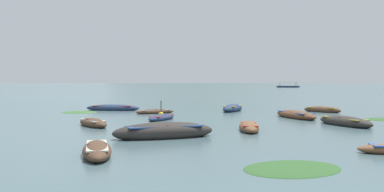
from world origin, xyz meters
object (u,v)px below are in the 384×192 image
rowboat_10 (322,110)px  rowboat_8 (93,123)px  rowboat_6 (345,122)px  rowboat_9 (97,150)px  rowboat_3 (249,127)px  mooring_buoy (161,114)px  rowboat_4 (164,132)px  ferry_0 (288,86)px  rowboat_1 (296,115)px  rowboat_0 (233,108)px  rowboat_13 (113,108)px  rowboat_12 (162,118)px  rowboat_7 (155,112)px

rowboat_10 → rowboat_8: bearing=-147.5°
rowboat_6 → rowboat_9: 14.50m
rowboat_3 → mooring_buoy: (-4.81, 8.78, -0.06)m
rowboat_3 → rowboat_4: size_ratio=0.72×
rowboat_6 → ferry_0: bearing=77.0°
rowboat_1 → rowboat_8: (-12.17, -4.81, -0.03)m
rowboat_3 → rowboat_10: bearing=57.7°
rowboat_9 → ferry_0: bearing=73.9°
ferry_0 → mooring_buoy: ferry_0 is taller
rowboat_4 → ferry_0: bearing=74.2°
rowboat_6 → rowboat_0: bearing=113.5°
rowboat_10 → ferry_0: size_ratio=0.31×
rowboat_13 → mooring_buoy: 7.04m
rowboat_4 → rowboat_6: size_ratio=1.13×
rowboat_6 → rowboat_3: bearing=-158.2°
rowboat_0 → rowboat_10: bearing=-10.8°
rowboat_0 → rowboat_12: 9.32m
rowboat_0 → rowboat_12: (-5.33, -7.65, -0.08)m
rowboat_6 → ferry_0: ferry_0 is taller
rowboat_9 → rowboat_6: bearing=37.6°
rowboat_3 → rowboat_6: (5.57, 2.23, 0.03)m
rowboat_3 → rowboat_8: bearing=165.4°
rowboat_4 → rowboat_10: 18.60m
rowboat_6 → rowboat_7: 13.95m
rowboat_0 → mooring_buoy: bearing=-140.5°
rowboat_9 → rowboat_13: (-3.25, 20.91, 0.03)m
rowboat_4 → rowboat_13: (-5.18, 16.78, -0.06)m
rowboat_10 → rowboat_13: (-16.79, 2.26, 0.02)m
rowboat_3 → ferry_0: ferry_0 is taller
rowboat_0 → rowboat_1: bearing=-62.3°
rowboat_6 → rowboat_13: size_ratio=0.88×
rowboat_7 → rowboat_12: bearing=-81.1°
rowboat_9 → ferry_0: ferry_0 is taller
mooring_buoy → rowboat_1: bearing=-11.9°
rowboat_1 → rowboat_7: rowboat_1 is taller
rowboat_8 → rowboat_12: rowboat_8 is taller
rowboat_3 → rowboat_9: (-5.92, -6.62, -0.01)m
rowboat_4 → rowboat_9: bearing=-115.1°
rowboat_3 → rowboat_10: 14.25m
rowboat_0 → rowboat_10: size_ratio=1.43×
rowboat_0 → rowboat_4: bearing=-106.6°
rowboat_6 → rowboat_12: size_ratio=1.27×
rowboat_6 → ferry_0: 161.33m
rowboat_4 → rowboat_7: bearing=96.0°
rowboat_7 → rowboat_6: bearing=-38.2°
ferry_0 → rowboat_7: bearing=-107.7°
rowboat_1 → rowboat_8: rowboat_1 is taller
rowboat_10 → mooring_buoy: 12.85m
rowboat_6 → rowboat_7: bearing=141.8°
rowboat_4 → rowboat_10: rowboat_4 is taller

